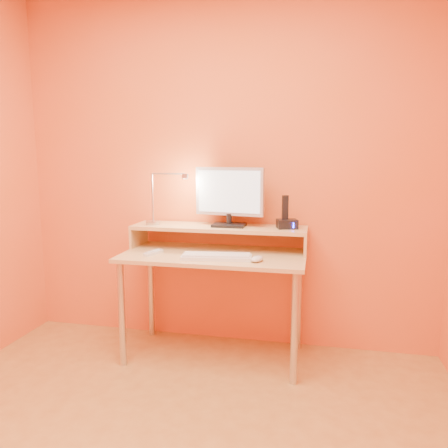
% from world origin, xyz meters
% --- Properties ---
extents(wall_back, '(3.00, 0.04, 2.50)m').
position_xyz_m(wall_back, '(0.00, 1.50, 1.25)').
color(wall_back, orange).
rests_on(wall_back, floor).
extents(desk_leg_fl, '(0.04, 0.04, 0.69)m').
position_xyz_m(desk_leg_fl, '(-0.55, 0.93, 0.35)').
color(desk_leg_fl, silver).
rests_on(desk_leg_fl, floor).
extents(desk_leg_fr, '(0.04, 0.04, 0.69)m').
position_xyz_m(desk_leg_fr, '(0.55, 0.93, 0.35)').
color(desk_leg_fr, silver).
rests_on(desk_leg_fr, floor).
extents(desk_leg_bl, '(0.04, 0.04, 0.69)m').
position_xyz_m(desk_leg_bl, '(-0.55, 1.43, 0.35)').
color(desk_leg_bl, silver).
rests_on(desk_leg_bl, floor).
extents(desk_leg_br, '(0.04, 0.04, 0.69)m').
position_xyz_m(desk_leg_br, '(0.55, 1.43, 0.35)').
color(desk_leg_br, silver).
rests_on(desk_leg_br, floor).
extents(desk_lower, '(1.20, 0.60, 0.02)m').
position_xyz_m(desk_lower, '(0.00, 1.18, 0.71)').
color(desk_lower, tan).
rests_on(desk_lower, floor).
extents(shelf_riser_left, '(0.02, 0.30, 0.14)m').
position_xyz_m(shelf_riser_left, '(-0.59, 1.33, 0.79)').
color(shelf_riser_left, tan).
rests_on(shelf_riser_left, desk_lower).
extents(shelf_riser_right, '(0.02, 0.30, 0.14)m').
position_xyz_m(shelf_riser_right, '(0.59, 1.33, 0.79)').
color(shelf_riser_right, tan).
rests_on(shelf_riser_right, desk_lower).
extents(desk_shelf, '(1.20, 0.30, 0.02)m').
position_xyz_m(desk_shelf, '(0.00, 1.33, 0.87)').
color(desk_shelf, tan).
rests_on(desk_shelf, desk_lower).
extents(monitor_foot, '(0.22, 0.16, 0.02)m').
position_xyz_m(monitor_foot, '(0.07, 1.33, 0.89)').
color(monitor_foot, black).
rests_on(monitor_foot, desk_shelf).
extents(monitor_neck, '(0.04, 0.04, 0.07)m').
position_xyz_m(monitor_neck, '(0.07, 1.33, 0.93)').
color(monitor_neck, black).
rests_on(monitor_neck, monitor_foot).
extents(monitor_panel, '(0.48, 0.10, 0.33)m').
position_xyz_m(monitor_panel, '(0.07, 1.34, 1.12)').
color(monitor_panel, '#AFAFB6').
rests_on(monitor_panel, monitor_neck).
extents(monitor_back, '(0.43, 0.07, 0.28)m').
position_xyz_m(monitor_back, '(0.07, 1.36, 1.12)').
color(monitor_back, black).
rests_on(monitor_back, monitor_panel).
extents(monitor_screen, '(0.43, 0.06, 0.28)m').
position_xyz_m(monitor_screen, '(0.07, 1.32, 1.12)').
color(monitor_screen, silver).
rests_on(monitor_screen, monitor_panel).
extents(lamp_base, '(0.10, 0.10, 0.02)m').
position_xyz_m(lamp_base, '(-0.47, 1.30, 0.89)').
color(lamp_base, silver).
rests_on(lamp_base, desk_shelf).
extents(lamp_post, '(0.01, 0.01, 0.33)m').
position_xyz_m(lamp_post, '(-0.47, 1.30, 1.07)').
color(lamp_post, silver).
rests_on(lamp_post, lamp_base).
extents(lamp_arm, '(0.24, 0.01, 0.01)m').
position_xyz_m(lamp_arm, '(-0.35, 1.30, 1.24)').
color(lamp_arm, silver).
rests_on(lamp_arm, lamp_post).
extents(lamp_head, '(0.04, 0.04, 0.03)m').
position_xyz_m(lamp_head, '(-0.23, 1.30, 1.22)').
color(lamp_head, silver).
rests_on(lamp_head, lamp_arm).
extents(lamp_bulb, '(0.03, 0.03, 0.00)m').
position_xyz_m(lamp_bulb, '(-0.23, 1.30, 1.20)').
color(lamp_bulb, '#FFEAC6').
rests_on(lamp_bulb, lamp_head).
extents(phone_dock, '(0.15, 0.13, 0.06)m').
position_xyz_m(phone_dock, '(0.47, 1.33, 0.91)').
color(phone_dock, black).
rests_on(phone_dock, desk_shelf).
extents(phone_handset, '(0.05, 0.04, 0.16)m').
position_xyz_m(phone_handset, '(0.45, 1.33, 1.02)').
color(phone_handset, black).
rests_on(phone_handset, phone_dock).
extents(phone_led, '(0.01, 0.00, 0.04)m').
position_xyz_m(phone_led, '(0.51, 1.28, 0.91)').
color(phone_led, '#2F32F5').
rests_on(phone_led, phone_dock).
extents(keyboard, '(0.45, 0.19, 0.02)m').
position_xyz_m(keyboard, '(0.05, 1.04, 0.73)').
color(keyboard, silver).
rests_on(keyboard, desk_lower).
extents(mouse, '(0.09, 0.12, 0.04)m').
position_xyz_m(mouse, '(0.31, 1.02, 0.74)').
color(mouse, silver).
rests_on(mouse, desk_lower).
extents(remote_control, '(0.09, 0.17, 0.02)m').
position_xyz_m(remote_control, '(-0.38, 1.08, 0.73)').
color(remote_control, silver).
rests_on(remote_control, desk_lower).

